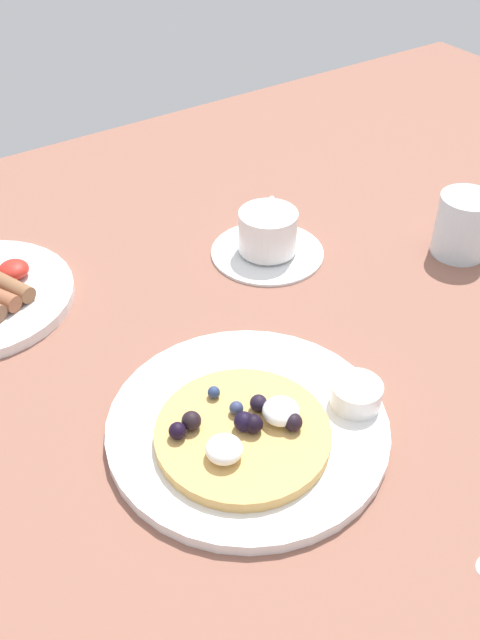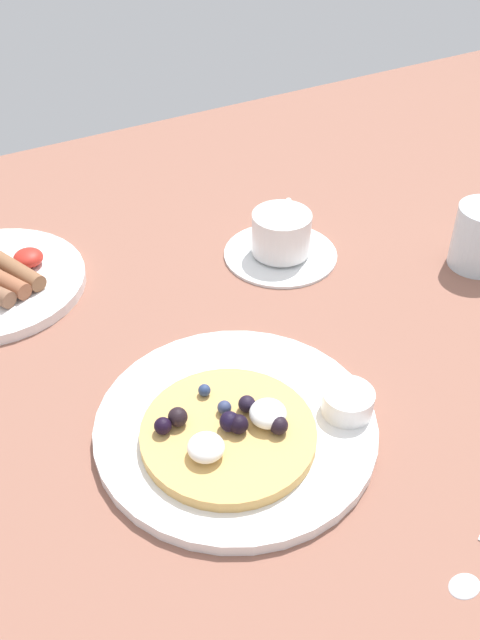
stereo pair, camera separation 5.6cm
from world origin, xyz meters
The scene contains 7 objects.
ground_plane centered at (0.00, 0.00, -1.50)cm, with size 191.82×122.57×3.00cm, color brown.
pancake_plate centered at (-6.05, -9.83, 0.66)cm, with size 27.85×27.85×1.32cm, color white.
pancake_with_berries centered at (-7.56, -11.41, 2.31)cm, with size 16.87×16.87×3.43cm.
syrup_ramekin centered at (4.40, -13.78, 2.61)cm, with size 5.17×5.17×2.51cm.
coffee_saucer centered at (13.86, 14.40, 0.40)cm, with size 14.98×14.98×0.80cm, color white.
coffee_cup centered at (13.97, 14.53, 3.64)cm, with size 8.59×9.25×5.47cm.
water_glass centered at (35.12, 0.52, 4.16)cm, with size 7.20×7.20×8.31cm, color silver.
Camera 1 is at (-33.18, -48.51, 53.36)cm, focal length 39.86 mm.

